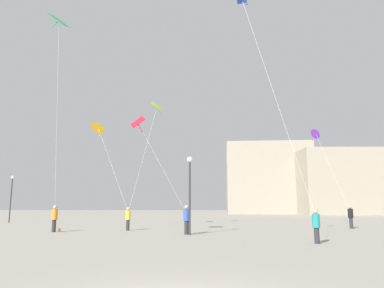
{
  "coord_description": "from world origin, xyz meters",
  "views": [
    {
      "loc": [
        0.38,
        -6.89,
        1.77
      ],
      "look_at": [
        0.0,
        22.49,
        6.82
      ],
      "focal_mm": 33.75,
      "sensor_mm": 36.0,
      "label": 1
    }
  ],
  "objects_px": {
    "person_in_yellow": "(128,218)",
    "lamppost_west": "(190,182)",
    "person_in_orange": "(54,217)",
    "lamppost_east": "(12,191)",
    "person_in_teal": "(316,224)",
    "handbag_beside_flyer": "(59,230)",
    "kite_cobalt_delta": "(243,4)",
    "kite_amber_diamond": "(98,128)",
    "person_in_blue": "(187,218)",
    "building_left_hall": "(267,179)",
    "kite_violet_diamond": "(316,134)",
    "kite_lime_delta": "(157,107)",
    "kite_emerald_delta": "(59,23)",
    "building_centre_hall": "(357,183)",
    "kite_crimson_delta": "(138,123)",
    "person_in_black": "(351,216)"
  },
  "relations": [
    {
      "from": "person_in_blue",
      "to": "building_left_hall",
      "type": "distance_m",
      "value": 64.87
    },
    {
      "from": "person_in_yellow",
      "to": "lamppost_west",
      "type": "distance_m",
      "value": 6.56
    },
    {
      "from": "kite_emerald_delta",
      "to": "building_left_hall",
      "type": "height_order",
      "value": "building_left_hall"
    },
    {
      "from": "person_in_orange",
      "to": "lamppost_west",
      "type": "height_order",
      "value": "lamppost_west"
    },
    {
      "from": "person_in_orange",
      "to": "kite_cobalt_delta",
      "type": "xyz_separation_m",
      "value": [
        12.33,
        -7.56,
        11.4
      ]
    },
    {
      "from": "kite_cobalt_delta",
      "to": "lamppost_west",
      "type": "distance_m",
      "value": 10.9
    },
    {
      "from": "kite_cobalt_delta",
      "to": "kite_lime_delta",
      "type": "height_order",
      "value": "kite_cobalt_delta"
    },
    {
      "from": "kite_amber_diamond",
      "to": "kite_lime_delta",
      "type": "height_order",
      "value": "kite_lime_delta"
    },
    {
      "from": "person_in_yellow",
      "to": "kite_amber_diamond",
      "type": "distance_m",
      "value": 8.61
    },
    {
      "from": "person_in_yellow",
      "to": "lamppost_east",
      "type": "bearing_deg",
      "value": -17.95
    },
    {
      "from": "person_in_teal",
      "to": "building_centre_hall",
      "type": "relative_size",
      "value": 0.06
    },
    {
      "from": "kite_amber_diamond",
      "to": "kite_violet_diamond",
      "type": "bearing_deg",
      "value": 19.79
    },
    {
      "from": "person_in_orange",
      "to": "person_in_teal",
      "type": "bearing_deg",
      "value": -113.98
    },
    {
      "from": "person_in_blue",
      "to": "handbag_beside_flyer",
      "type": "bearing_deg",
      "value": -57.87
    },
    {
      "from": "person_in_blue",
      "to": "kite_cobalt_delta",
      "type": "bearing_deg",
      "value": 74.68
    },
    {
      "from": "kite_crimson_delta",
      "to": "building_centre_hall",
      "type": "bearing_deg",
      "value": 55.6
    },
    {
      "from": "kite_violet_diamond",
      "to": "lamppost_west",
      "type": "relative_size",
      "value": 1.78
    },
    {
      "from": "kite_cobalt_delta",
      "to": "kite_amber_diamond",
      "type": "bearing_deg",
      "value": 131.79
    },
    {
      "from": "person_in_yellow",
      "to": "handbag_beside_flyer",
      "type": "relative_size",
      "value": 5.26
    },
    {
      "from": "person_in_black",
      "to": "building_centre_hall",
      "type": "distance_m",
      "value": 54.49
    },
    {
      "from": "kite_violet_diamond",
      "to": "building_centre_hall",
      "type": "xyz_separation_m",
      "value": [
        22.06,
        41.41,
        -2.63
      ]
    },
    {
      "from": "person_in_teal",
      "to": "handbag_beside_flyer",
      "type": "distance_m",
      "value": 17.01
    },
    {
      "from": "handbag_beside_flyer",
      "to": "kite_violet_diamond",
      "type": "bearing_deg",
      "value": 28.56
    },
    {
      "from": "person_in_blue",
      "to": "kite_amber_diamond",
      "type": "relative_size",
      "value": 0.24
    },
    {
      "from": "kite_cobalt_delta",
      "to": "handbag_beside_flyer",
      "type": "xyz_separation_m",
      "value": [
        -11.98,
        7.66,
        -12.28
      ]
    },
    {
      "from": "person_in_black",
      "to": "kite_lime_delta",
      "type": "relative_size",
      "value": 0.19
    },
    {
      "from": "building_centre_hall",
      "to": "kite_crimson_delta",
      "type": "bearing_deg",
      "value": -124.4
    },
    {
      "from": "kite_violet_diamond",
      "to": "kite_cobalt_delta",
      "type": "height_order",
      "value": "kite_cobalt_delta"
    },
    {
      "from": "person_in_yellow",
      "to": "person_in_blue",
      "type": "xyz_separation_m",
      "value": [
        4.4,
        -3.64,
        0.08
      ]
    },
    {
      "from": "kite_violet_diamond",
      "to": "kite_lime_delta",
      "type": "height_order",
      "value": "kite_lime_delta"
    },
    {
      "from": "kite_amber_diamond",
      "to": "handbag_beside_flyer",
      "type": "bearing_deg",
      "value": -104.18
    },
    {
      "from": "kite_violet_diamond",
      "to": "kite_emerald_delta",
      "type": "bearing_deg",
      "value": -148.45
    },
    {
      "from": "person_in_blue",
      "to": "lamppost_east",
      "type": "bearing_deg",
      "value": -84.27
    },
    {
      "from": "building_left_hall",
      "to": "kite_crimson_delta",
      "type": "bearing_deg",
      "value": -108.01
    },
    {
      "from": "kite_emerald_delta",
      "to": "building_centre_hall",
      "type": "distance_m",
      "value": 71.21
    },
    {
      "from": "person_in_teal",
      "to": "kite_cobalt_delta",
      "type": "xyz_separation_m",
      "value": [
        -3.24,
        -0.08,
        11.5
      ]
    },
    {
      "from": "person_in_black",
      "to": "building_centre_hall",
      "type": "bearing_deg",
      "value": -86.03
    },
    {
      "from": "person_in_orange",
      "to": "lamppost_east",
      "type": "xyz_separation_m",
      "value": [
        -10.49,
        14.3,
        2.4
      ]
    },
    {
      "from": "kite_crimson_delta",
      "to": "person_in_orange",
      "type": "bearing_deg",
      "value": 156.86
    },
    {
      "from": "kite_lime_delta",
      "to": "kite_violet_diamond",
      "type": "bearing_deg",
      "value": 21.61
    },
    {
      "from": "kite_lime_delta",
      "to": "kite_crimson_delta",
      "type": "relative_size",
      "value": 1.56
    },
    {
      "from": "person_in_yellow",
      "to": "handbag_beside_flyer",
      "type": "distance_m",
      "value": 4.77
    },
    {
      "from": "person_in_orange",
      "to": "person_in_yellow",
      "type": "height_order",
      "value": "person_in_orange"
    },
    {
      "from": "kite_violet_diamond",
      "to": "kite_amber_diamond",
      "type": "xyz_separation_m",
      "value": [
        -20.91,
        -7.52,
        -0.88
      ]
    },
    {
      "from": "kite_emerald_delta",
      "to": "building_left_hall",
      "type": "bearing_deg",
      "value": 66.88
    },
    {
      "from": "person_in_teal",
      "to": "building_left_hall",
      "type": "height_order",
      "value": "building_left_hall"
    },
    {
      "from": "kite_emerald_delta",
      "to": "kite_lime_delta",
      "type": "distance_m",
      "value": 10.51
    },
    {
      "from": "person_in_yellow",
      "to": "person_in_teal",
      "type": "height_order",
      "value": "person_in_yellow"
    },
    {
      "from": "kite_crimson_delta",
      "to": "lamppost_east",
      "type": "relative_size",
      "value": 1.22
    },
    {
      "from": "person_in_blue",
      "to": "lamppost_west",
      "type": "xyz_separation_m",
      "value": [
        0.21,
        -0.39,
        2.28
      ]
    }
  ]
}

